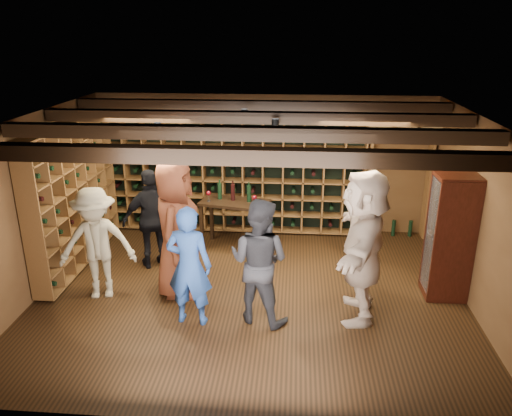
# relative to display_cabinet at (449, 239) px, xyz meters

# --- Properties ---
(ground) EXTENTS (6.00, 6.00, 0.00)m
(ground) POSITION_rel_display_cabinet_xyz_m (-2.71, -0.20, -0.86)
(ground) COLOR black
(ground) RESTS_ON ground
(room_shell) EXTENTS (6.00, 6.00, 6.00)m
(room_shell) POSITION_rel_display_cabinet_xyz_m (-2.71, -0.15, 1.56)
(room_shell) COLOR brown
(room_shell) RESTS_ON ground
(wine_rack_back) EXTENTS (4.65, 0.30, 2.20)m
(wine_rack_back) POSITION_rel_display_cabinet_xyz_m (-3.24, 2.13, 0.29)
(wine_rack_back) COLOR brown
(wine_rack_back) RESTS_ON ground
(wine_rack_left) EXTENTS (0.30, 2.65, 2.20)m
(wine_rack_left) POSITION_rel_display_cabinet_xyz_m (-5.54, 0.62, 0.29)
(wine_rack_left) COLOR brown
(wine_rack_left) RESTS_ON ground
(crate_shelf) EXTENTS (1.20, 0.32, 2.07)m
(crate_shelf) POSITION_rel_display_cabinet_xyz_m (-0.31, 2.12, 0.71)
(crate_shelf) COLOR brown
(crate_shelf) RESTS_ON ground
(display_cabinet) EXTENTS (0.55, 0.50, 1.75)m
(display_cabinet) POSITION_rel_display_cabinet_xyz_m (0.00, 0.00, 0.00)
(display_cabinet) COLOR #35110A
(display_cabinet) RESTS_ON ground
(man_blue_shirt) EXTENTS (0.61, 0.43, 1.58)m
(man_blue_shirt) POSITION_rel_display_cabinet_xyz_m (-3.42, -0.96, -0.07)
(man_blue_shirt) COLOR navy
(man_blue_shirt) RESTS_ON ground
(man_grey_suit) EXTENTS (0.97, 0.87, 1.65)m
(man_grey_suit) POSITION_rel_display_cabinet_xyz_m (-2.55, -0.83, -0.03)
(man_grey_suit) COLOR black
(man_grey_suit) RESTS_ON ground
(guest_red_floral) EXTENTS (0.65, 0.97, 1.95)m
(guest_red_floral) POSITION_rel_display_cabinet_xyz_m (-3.75, -0.22, 0.12)
(guest_red_floral) COLOR maroon
(guest_red_floral) RESTS_ON ground
(guest_woman_black) EXTENTS (1.00, 0.78, 1.59)m
(guest_woman_black) POSITION_rel_display_cabinet_xyz_m (-4.31, 0.58, -0.06)
(guest_woman_black) COLOR black
(guest_woman_black) RESTS_ON ground
(guest_khaki) EXTENTS (1.14, 0.81, 1.60)m
(guest_khaki) POSITION_rel_display_cabinet_xyz_m (-4.82, -0.41, -0.06)
(guest_khaki) COLOR gray
(guest_khaki) RESTS_ON ground
(guest_beige) EXTENTS (0.81, 1.91, 1.99)m
(guest_beige) POSITION_rel_display_cabinet_xyz_m (-1.25, -0.62, 0.14)
(guest_beige) COLOR tan
(guest_beige) RESTS_ON ground
(tasting_table) EXTENTS (1.22, 0.78, 1.13)m
(tasting_table) POSITION_rel_display_cabinet_xyz_m (-3.13, 1.36, -0.10)
(tasting_table) COLOR black
(tasting_table) RESTS_ON ground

